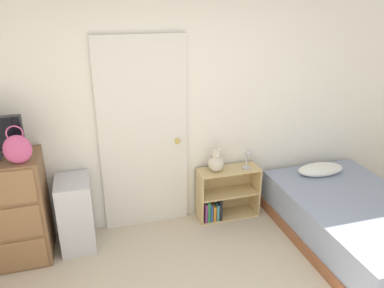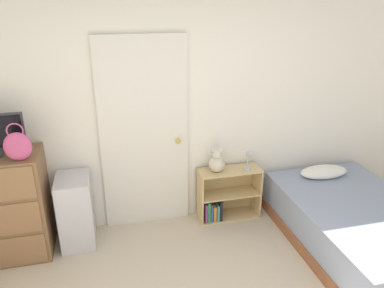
{
  "view_description": "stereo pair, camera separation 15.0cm",
  "coord_description": "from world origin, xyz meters",
  "views": [
    {
      "loc": [
        -0.87,
        -1.53,
        2.39
      ],
      "look_at": [
        0.11,
        1.83,
        0.98
      ],
      "focal_mm": 35.0,
      "sensor_mm": 36.0,
      "label": 1
    },
    {
      "loc": [
        -0.72,
        -1.57,
        2.39
      ],
      "look_at": [
        0.11,
        1.83,
        0.98
      ],
      "focal_mm": 35.0,
      "sensor_mm": 36.0,
      "label": 2
    }
  ],
  "objects": [
    {
      "name": "wall_back",
      "position": [
        0.0,
        2.11,
        1.27
      ],
      "size": [
        10.0,
        0.06,
        2.55
      ],
      "color": "white",
      "rests_on": "ground_plane"
    },
    {
      "name": "door_closed",
      "position": [
        -0.34,
        2.06,
        1.02
      ],
      "size": [
        0.91,
        0.09,
        2.04
      ],
      "color": "silver",
      "rests_on": "ground_plane"
    },
    {
      "name": "dresser",
      "position": [
        -1.74,
        1.81,
        0.52
      ],
      "size": [
        0.82,
        0.51,
        1.05
      ],
      "color": "brown",
      "rests_on": "ground_plane"
    },
    {
      "name": "handbag",
      "position": [
        -1.46,
        1.65,
        1.18
      ],
      "size": [
        0.23,
        0.1,
        0.34
      ],
      "color": "#C64C7F",
      "rests_on": "dresser"
    },
    {
      "name": "storage_bin",
      "position": [
        -1.09,
        1.85,
        0.37
      ],
      "size": [
        0.33,
        0.43,
        0.73
      ],
      "color": "silver",
      "rests_on": "ground_plane"
    },
    {
      "name": "bookshelf",
      "position": [
        0.51,
        1.94,
        0.25
      ],
      "size": [
        0.69,
        0.27,
        0.59
      ],
      "color": "tan",
      "rests_on": "ground_plane"
    },
    {
      "name": "teddy_bear",
      "position": [
        0.41,
        1.93,
        0.71
      ],
      "size": [
        0.18,
        0.18,
        0.27
      ],
      "color": "beige",
      "rests_on": "bookshelf"
    },
    {
      "name": "desk_lamp",
      "position": [
        0.77,
        1.9,
        0.75
      ],
      "size": [
        0.1,
        0.1,
        0.23
      ],
      "color": "#B2B2B7",
      "rests_on": "bookshelf"
    },
    {
      "name": "bed",
      "position": [
        1.65,
        1.11,
        0.23
      ],
      "size": [
        1.24,
        1.93,
        0.56
      ],
      "color": "brown",
      "rests_on": "ground_plane"
    }
  ]
}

